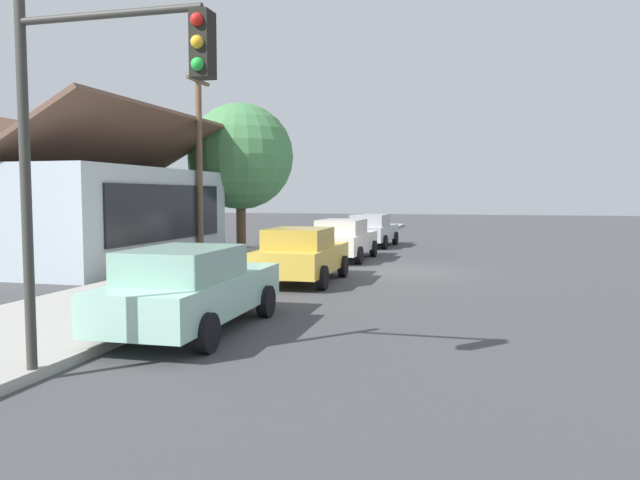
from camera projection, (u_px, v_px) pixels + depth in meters
name	position (u px, v px, depth m)	size (l,w,h in m)	color
ground_plane	(406.00, 271.00, 20.22)	(120.00, 120.00, 0.00)	#424244
sidewalk_curb	(248.00, 264.00, 21.61)	(60.00, 4.20, 0.16)	#A3A099
car_seafoam	(192.00, 288.00, 11.26)	(4.84, 2.07, 1.59)	#9ED1BC
car_mustard	(302.00, 254.00, 17.62)	(4.37, 2.08, 1.59)	gold
car_ivory	(344.00, 239.00, 23.72)	(4.77, 2.06, 1.59)	silver
car_silver	(372.00, 230.00, 29.87)	(4.48, 2.21, 1.59)	silver
storefront_building	(81.00, 212.00, 22.56)	(10.47, 7.58, 5.55)	#ADBCC6
shade_tree	(240.00, 157.00, 28.02)	(4.86, 4.86, 6.73)	brown
traffic_light_main	(93.00, 120.00, 7.81)	(0.37, 2.79, 5.20)	#383833
utility_pole_wooden	(199.00, 159.00, 23.57)	(1.80, 0.24, 7.50)	brown
fire_hydrant_red	(246.00, 265.00, 17.60)	(0.22, 0.22, 0.71)	red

